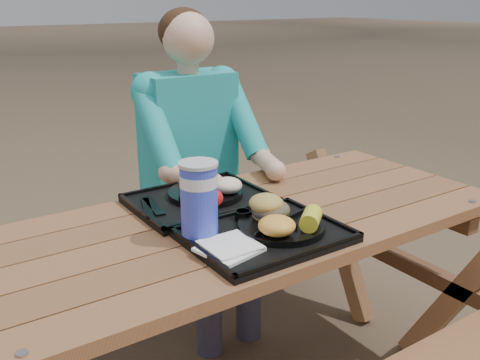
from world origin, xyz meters
TOP-DOWN VIEW (x-y plane):
  - picnic_table at (0.00, 0.00)m, footprint 1.80×1.49m
  - tray_near at (-0.03, -0.17)m, footprint 0.45×0.35m
  - tray_far at (-0.05, 0.18)m, footprint 0.45×0.35m
  - plate_near at (0.03, -0.18)m, footprint 0.26×0.26m
  - plate_far at (-0.02, 0.19)m, footprint 0.26×0.26m
  - napkin_stack at (-0.18, -0.21)m, footprint 0.17×0.17m
  - soda_cup at (-0.20, -0.09)m, footprint 0.11×0.11m
  - condiment_bbq at (-0.03, -0.05)m, footprint 0.05×0.05m
  - condiment_mustard at (0.03, -0.05)m, footprint 0.06×0.06m
  - sandwich at (0.03, -0.13)m, footprint 0.11×0.11m
  - mac_cheese at (-0.03, -0.23)m, footprint 0.11×0.11m
  - corn_cob at (0.08, -0.25)m, footprint 0.13×0.13m
  - cutlery_far at (-0.21, 0.20)m, footprint 0.06×0.18m
  - burger at (-0.03, 0.23)m, footprint 0.11×0.11m
  - baked_beans at (-0.07, 0.14)m, footprint 0.07×0.07m
  - potato_salad at (0.04, 0.13)m, footprint 0.10×0.10m
  - diner at (0.18, 0.64)m, footprint 0.48×0.84m

SIDE VIEW (x-z plane):
  - picnic_table at x=0.00m, z-range 0.00..0.75m
  - diner at x=0.18m, z-range 0.00..1.28m
  - tray_near at x=-0.03m, z-range 0.75..0.77m
  - tray_far at x=-0.05m, z-range 0.75..0.77m
  - cutlery_far at x=-0.21m, z-range 0.77..0.78m
  - napkin_stack at x=-0.18m, z-range 0.77..0.79m
  - plate_near at x=0.03m, z-range 0.77..0.79m
  - plate_far at x=-0.02m, z-range 0.77..0.79m
  - condiment_bbq at x=-0.03m, z-range 0.77..0.80m
  - condiment_mustard at x=0.03m, z-range 0.77..0.80m
  - baked_beans at x=-0.07m, z-range 0.79..0.82m
  - mac_cheese at x=-0.03m, z-range 0.79..0.84m
  - potato_salad at x=0.04m, z-range 0.79..0.84m
  - corn_cob at x=0.08m, z-range 0.79..0.85m
  - burger at x=-0.03m, z-range 0.79..0.89m
  - sandwich at x=0.03m, z-range 0.79..0.91m
  - soda_cup at x=-0.20m, z-range 0.77..0.98m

